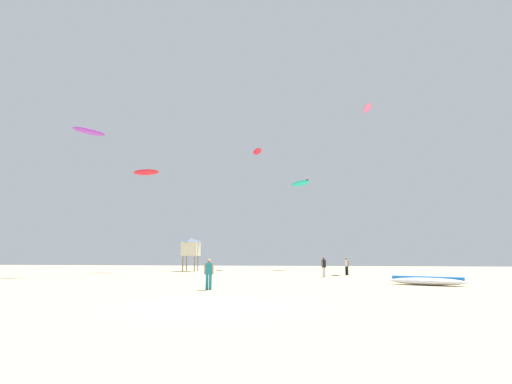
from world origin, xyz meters
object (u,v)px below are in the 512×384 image
(lifeguard_tower, at_px, (191,247))
(kite_aloft_1, at_px, (257,151))
(kite_aloft_2, at_px, (300,183))
(person_midground, at_px, (347,265))
(kite_aloft_3, at_px, (146,172))
(kite_grounded_near, at_px, (427,281))
(person_foreground, at_px, (209,272))
(kite_aloft_4, at_px, (89,131))
(person_left, at_px, (324,266))
(kite_aloft_0, at_px, (367,108))

(lifeguard_tower, xyz_separation_m, kite_aloft_1, (7.46, 7.75, 14.26))
(lifeguard_tower, height_order, kite_aloft_2, kite_aloft_2)
(person_midground, height_order, kite_aloft_3, kite_aloft_3)
(kite_grounded_near, distance_m, lifeguard_tower, 30.64)
(person_foreground, bearing_deg, kite_aloft_1, 3.09)
(person_foreground, relative_size, lifeguard_tower, 0.42)
(kite_aloft_4, bearing_deg, kite_aloft_2, 44.25)
(person_midground, xyz_separation_m, lifeguard_tower, (-18.54, 7.44, 2.03))
(person_left, bearing_deg, kite_aloft_0, 93.48)
(person_foreground, height_order, kite_aloft_1, kite_aloft_1)
(person_left, distance_m, kite_aloft_2, 22.58)
(person_midground, relative_size, kite_aloft_0, 0.58)
(kite_aloft_1, bearing_deg, kite_aloft_3, -143.95)
(person_left, xyz_separation_m, kite_aloft_2, (-2.34, 19.44, 11.25))
(kite_aloft_2, bearing_deg, person_left, -83.13)
(kite_aloft_3, height_order, kite_aloft_4, kite_aloft_4)
(kite_grounded_near, xyz_separation_m, kite_aloft_4, (-29.62, 7.94, 14.14))
(kite_grounded_near, height_order, kite_aloft_1, kite_aloft_1)
(person_midground, relative_size, lifeguard_tower, 0.42)
(person_foreground, distance_m, kite_aloft_0, 32.94)
(person_foreground, bearing_deg, lifeguard_tower, 19.61)
(person_left, relative_size, kite_aloft_1, 0.49)
(person_foreground, xyz_separation_m, kite_grounded_near, (13.39, 5.36, -0.74))
(person_midground, relative_size, kite_aloft_2, 0.41)
(person_left, xyz_separation_m, kite_grounded_near, (6.37, -8.85, -0.76))
(person_foreground, height_order, lifeguard_tower, lifeguard_tower)
(lifeguard_tower, distance_m, kite_aloft_1, 17.87)
(person_midground, height_order, kite_aloft_2, kite_aloft_2)
(person_left, relative_size, kite_aloft_0, 0.59)
(kite_aloft_0, bearing_deg, kite_aloft_2, 130.74)
(person_left, distance_m, kite_grounded_near, 10.94)
(person_midground, distance_m, kite_grounded_near, 13.78)
(kite_aloft_3, bearing_deg, kite_aloft_0, -0.62)
(kite_aloft_1, xyz_separation_m, kite_aloft_4, (-14.58, -20.43, -2.90))
(person_foreground, bearing_deg, kite_grounded_near, -67.89)
(lifeguard_tower, bearing_deg, person_midground, -21.85)
(person_left, relative_size, kite_aloft_4, 0.54)
(kite_aloft_2, bearing_deg, kite_aloft_4, -135.75)
(lifeguard_tower, bearing_deg, kite_aloft_1, 46.10)
(person_foreground, relative_size, kite_aloft_3, 0.48)
(lifeguard_tower, relative_size, kite_aloft_4, 1.26)
(kite_aloft_2, bearing_deg, person_foreground, -97.91)
(lifeguard_tower, distance_m, kite_aloft_4, 18.46)
(kite_aloft_3, bearing_deg, kite_aloft_1, 36.05)
(kite_aloft_2, bearing_deg, kite_aloft_0, -49.26)
(kite_aloft_0, bearing_deg, person_foreground, -118.72)
(person_foreground, distance_m, lifeguard_tower, 27.60)
(kite_grounded_near, bearing_deg, person_midground, 106.69)
(person_foreground, relative_size, kite_aloft_4, 0.53)
(person_midground, distance_m, kite_aloft_3, 27.35)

